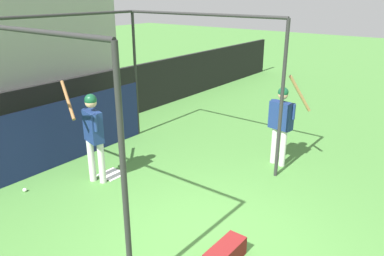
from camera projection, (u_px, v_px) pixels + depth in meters
The scene contains 8 objects.
ground_plane at pixel (210, 242), 5.62m from camera, with size 60.00×60.00×0.00m, color #477F38.
outfield_wall at pixel (14, 123), 8.48m from camera, with size 24.00×0.12×1.48m.
batting_cage at pixel (88, 109), 7.59m from camera, with size 4.10×4.02×3.13m.
home_plate at pixel (112, 174), 7.69m from camera, with size 0.44×0.44×0.02m.
player_batter at pixel (93, 130), 7.06m from camera, with size 0.60×0.96×1.97m.
player_waiting at pixel (281, 119), 7.82m from camera, with size 0.51×0.85×2.05m.
equipment_bag at pixel (225, 254), 5.15m from camera, with size 0.70×0.28×0.28m.
baseball at pixel (25, 190), 7.02m from camera, with size 0.07×0.07×0.07m.
Camera 1 is at (-3.87, -2.65, 3.54)m, focal length 35.00 mm.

